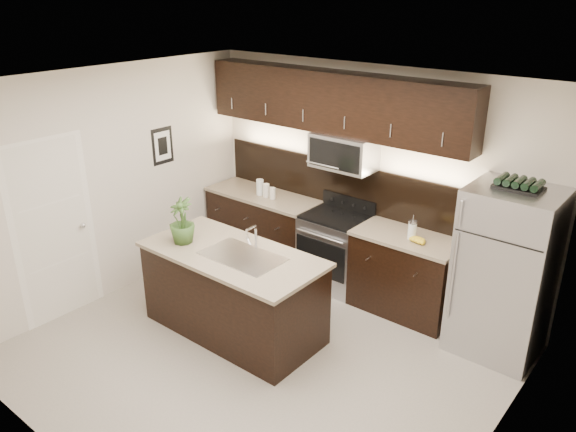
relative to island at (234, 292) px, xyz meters
name	(u,v)px	position (x,y,z in m)	size (l,w,h in m)	color
ground	(260,354)	(0.51, -0.17, -0.47)	(4.50, 4.50, 0.00)	gray
room_walls	(244,198)	(0.40, -0.20, 1.22)	(4.52, 4.02, 2.71)	beige
counter_run	(321,246)	(0.05, 1.52, 0.00)	(3.51, 0.65, 0.94)	black
upper_fixtures	(334,112)	(0.08, 1.67, 1.67)	(3.49, 0.40, 1.66)	black
island	(234,292)	(0.00, 0.00, 0.00)	(1.96, 0.96, 0.94)	black
sink_faucet	(243,255)	(0.15, 0.01, 0.48)	(0.84, 0.50, 0.28)	silver
refrigerator	(504,273)	(2.31, 1.46, 0.40)	(0.84, 0.76, 1.75)	#B2B2B7
wine_rack	(519,184)	(2.31, 1.46, 1.32)	(0.43, 0.27, 0.10)	black
plant	(182,221)	(-0.58, -0.15, 0.72)	(0.28, 0.28, 0.50)	#2E4C1E
canisters	(265,189)	(-0.84, 1.47, 0.56)	(0.31, 0.10, 0.21)	silver
french_press	(412,230)	(1.28, 1.47, 0.57)	(0.10, 0.10, 0.27)	silver
bananas	(415,238)	(1.33, 1.44, 0.50)	(0.19, 0.15, 0.06)	gold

